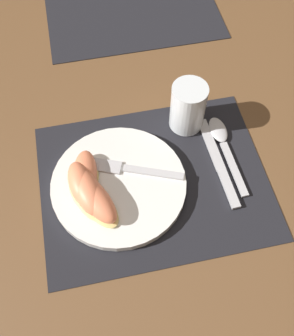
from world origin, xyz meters
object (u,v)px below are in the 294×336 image
at_px(spoon, 222,140).
at_px(citrus_wedge_1, 81,183).
at_px(citrus_wedge_2, 88,192).
at_px(knife, 219,164).
at_px(plate, 118,183).
at_px(juice_glass, 188,109).
at_px(fork, 125,169).
at_px(citrus_wedge_0, 85,175).
at_px(citrus_wedge_3, 93,197).

xyz_separation_m(spoon, citrus_wedge_1, (-0.29, -0.06, 0.03)).
bearing_deg(citrus_wedge_1, citrus_wedge_2, -65.29).
height_order(knife, citrus_wedge_2, citrus_wedge_2).
relative_size(plate, juice_glass, 2.42).
bearing_deg(citrus_wedge_1, juice_glass, 26.93).
bearing_deg(fork, plate, -127.73).
bearing_deg(citrus_wedge_1, citrus_wedge_0, 63.26).
xyz_separation_m(fork, citrus_wedge_1, (-0.08, -0.02, 0.02)).
distance_m(plate, citrus_wedge_0, 0.06).
relative_size(fork, citrus_wedge_2, 1.53).
distance_m(citrus_wedge_0, citrus_wedge_1, 0.02).
relative_size(citrus_wedge_0, citrus_wedge_3, 0.82).
bearing_deg(juice_glass, spoon, -44.72).
bearing_deg(citrus_wedge_3, knife, 8.58).
bearing_deg(fork, citrus_wedge_2, -149.75).
height_order(citrus_wedge_0, citrus_wedge_2, citrus_wedge_2).
bearing_deg(spoon, juice_glass, 135.28).
height_order(citrus_wedge_2, citrus_wedge_3, citrus_wedge_2).
xyz_separation_m(plate, fork, (0.02, 0.02, 0.01)).
height_order(juice_glass, spoon, juice_glass).
height_order(citrus_wedge_0, citrus_wedge_3, citrus_wedge_3).
bearing_deg(citrus_wedge_2, juice_glass, 32.10).
bearing_deg(citrus_wedge_2, citrus_wedge_1, 114.71).
bearing_deg(citrus_wedge_3, fork, 39.46).
bearing_deg(spoon, citrus_wedge_1, -168.93).
bearing_deg(citrus_wedge_2, knife, 5.79).
relative_size(spoon, citrus_wedge_1, 1.84).
xyz_separation_m(citrus_wedge_1, citrus_wedge_3, (0.02, -0.03, -0.00)).
height_order(knife, spoon, spoon).
height_order(spoon, fork, fork).
bearing_deg(knife, citrus_wedge_0, 177.38).
bearing_deg(citrus_wedge_2, spoon, 15.55).
relative_size(spoon, fork, 1.04).
distance_m(knife, spoon, 0.06).
height_order(juice_glass, knife, juice_glass).
bearing_deg(knife, citrus_wedge_3, -171.42).
distance_m(juice_glass, citrus_wedge_1, 0.26).
bearing_deg(citrus_wedge_2, citrus_wedge_0, 92.07).
distance_m(plate, knife, 0.20).
bearing_deg(knife, citrus_wedge_1, -178.96).
bearing_deg(knife, citrus_wedge_2, -174.21).
relative_size(plate, citrus_wedge_2, 2.15).
xyz_separation_m(juice_glass, knife, (0.04, -0.11, -0.04)).
bearing_deg(spoon, fork, -170.43).
relative_size(citrus_wedge_0, citrus_wedge_1, 1.12).
xyz_separation_m(fork, citrus_wedge_2, (-0.07, -0.04, 0.02)).
bearing_deg(citrus_wedge_0, plate, -15.94).
xyz_separation_m(knife, fork, (-0.18, 0.02, 0.02)).
xyz_separation_m(citrus_wedge_0, citrus_wedge_2, (0.00, -0.04, 0.01)).
distance_m(spoon, citrus_wedge_1, 0.29).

